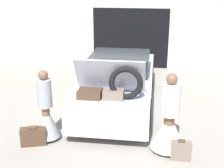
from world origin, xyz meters
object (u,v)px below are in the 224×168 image
at_px(car, 119,82).
at_px(suitcase_beside_left_person, 33,136).
at_px(person_right, 169,125).
at_px(suitcase_beside_right_person, 181,151).
at_px(person_left, 46,115).

relative_size(car, suitcase_beside_left_person, 8.66).
height_order(person_right, suitcase_beside_right_person, person_right).
distance_m(person_left, suitcase_beside_left_person, 0.50).
bearing_deg(suitcase_beside_left_person, person_right, 3.61).
distance_m(person_left, person_right, 2.53).
relative_size(person_left, person_right, 0.96).
distance_m(car, person_left, 2.52).
distance_m(person_right, suitcase_beside_left_person, 2.76).
xyz_separation_m(person_right, suitcase_beside_left_person, (-2.73, -0.17, -0.37)).
bearing_deg(car, person_right, -61.05).
relative_size(person_left, suitcase_beside_left_person, 2.82).
height_order(person_left, suitcase_beside_right_person, person_left).
relative_size(person_left, suitcase_beside_right_person, 3.67).
distance_m(suitcase_beside_left_person, suitcase_beside_right_person, 2.97).
xyz_separation_m(car, suitcase_beside_left_person, (-1.47, -2.46, -0.41)).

